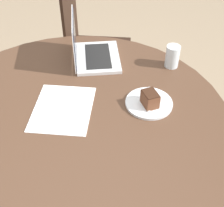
% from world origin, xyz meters
% --- Properties ---
extents(ground_plane, '(12.00, 12.00, 0.00)m').
position_xyz_m(ground_plane, '(0.00, 0.00, 0.00)').
color(ground_plane, gray).
extents(dining_table, '(1.37, 1.37, 0.75)m').
position_xyz_m(dining_table, '(0.00, 0.00, 0.61)').
color(dining_table, '#4C3323').
rests_on(dining_table, ground_plane).
extents(chair, '(0.55, 0.55, 0.94)m').
position_xyz_m(chair, '(-0.92, 0.31, 0.48)').
color(chair, black).
rests_on(chair, ground_plane).
extents(paper_document, '(0.39, 0.36, 0.00)m').
position_xyz_m(paper_document, '(-0.06, -0.03, 0.75)').
color(paper_document, white).
rests_on(paper_document, dining_table).
extents(plate, '(0.21, 0.21, 0.01)m').
position_xyz_m(plate, '(0.03, 0.34, 0.75)').
color(plate, silver).
rests_on(plate, dining_table).
extents(cake_slice, '(0.08, 0.06, 0.07)m').
position_xyz_m(cake_slice, '(0.04, 0.34, 0.79)').
color(cake_slice, brown).
rests_on(cake_slice, plate).
extents(fork, '(0.16, 0.10, 0.00)m').
position_xyz_m(fork, '(-0.00, 0.36, 0.76)').
color(fork, silver).
rests_on(fork, plate).
extents(water_glass, '(0.07, 0.07, 0.12)m').
position_xyz_m(water_glass, '(-0.21, 0.57, 0.80)').
color(water_glass, silver).
rests_on(water_glass, dining_table).
extents(laptop, '(0.34, 0.29, 0.24)m').
position_xyz_m(laptop, '(-0.40, 0.19, 0.79)').
color(laptop, silver).
rests_on(laptop, dining_table).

